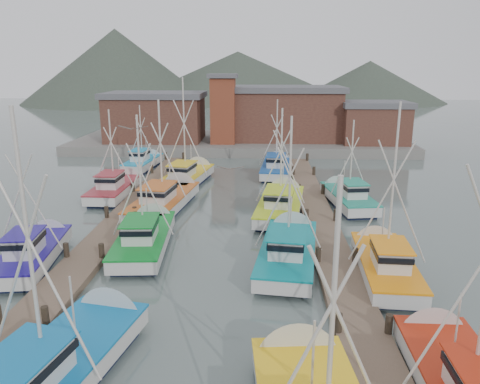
{
  "coord_description": "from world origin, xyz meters",
  "views": [
    {
      "loc": [
        2.82,
        -25.86,
        10.78
      ],
      "look_at": [
        1.44,
        4.15,
        2.6
      ],
      "focal_mm": 35.0,
      "sensor_mm": 36.0,
      "label": 1
    }
  ],
  "objects_px": {
    "boat_8": "(166,199)",
    "boat_0": "(60,365)",
    "boat_12": "(188,176)",
    "lookout_tower": "(223,108)",
    "boat_4": "(146,236)"
  },
  "relations": [
    {
      "from": "boat_4",
      "to": "boat_0",
      "type": "bearing_deg",
      "value": -93.93
    },
    {
      "from": "lookout_tower",
      "to": "boat_12",
      "type": "bearing_deg",
      "value": -97.02
    },
    {
      "from": "lookout_tower",
      "to": "boat_0",
      "type": "height_order",
      "value": "lookout_tower"
    },
    {
      "from": "boat_0",
      "to": "boat_8",
      "type": "relative_size",
      "value": 1.02
    },
    {
      "from": "boat_12",
      "to": "lookout_tower",
      "type": "bearing_deg",
      "value": 92.45
    },
    {
      "from": "boat_4",
      "to": "boat_12",
      "type": "xyz_separation_m",
      "value": [
        0.15,
        16.01,
        0.01
      ]
    },
    {
      "from": "boat_8",
      "to": "boat_12",
      "type": "distance_m",
      "value": 7.84
    },
    {
      "from": "boat_4",
      "to": "boat_8",
      "type": "relative_size",
      "value": 0.88
    },
    {
      "from": "boat_8",
      "to": "boat_12",
      "type": "relative_size",
      "value": 0.98
    },
    {
      "from": "boat_8",
      "to": "lookout_tower",
      "type": "bearing_deg",
      "value": 91.17
    },
    {
      "from": "boat_0",
      "to": "boat_12",
      "type": "xyz_separation_m",
      "value": [
        0.09,
        28.73,
        0.0
      ]
    },
    {
      "from": "boat_0",
      "to": "boat_12",
      "type": "distance_m",
      "value": 28.73
    },
    {
      "from": "lookout_tower",
      "to": "boat_8",
      "type": "relative_size",
      "value": 0.82
    },
    {
      "from": "boat_0",
      "to": "boat_12",
      "type": "bearing_deg",
      "value": 101.22
    },
    {
      "from": "boat_8",
      "to": "boat_0",
      "type": "bearing_deg",
      "value": -81.65
    }
  ]
}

